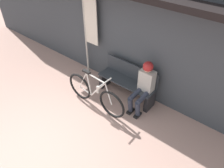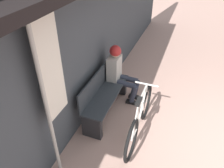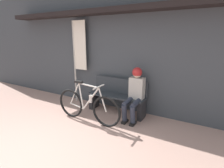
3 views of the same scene
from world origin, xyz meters
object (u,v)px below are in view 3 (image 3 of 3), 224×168
object	(u,v)px
park_bench_near	(117,97)
bicycle	(87,106)
person_seated	(135,90)
banner_pole	(78,52)

from	to	relation	value
park_bench_near	bicycle	world-z (taller)	bicycle
bicycle	person_seated	xyz separation A→B (m)	(0.87, 0.69, 0.33)
bicycle	banner_pole	xyz separation A→B (m)	(-0.99, 0.93, 1.11)
park_bench_near	person_seated	xyz separation A→B (m)	(0.53, -0.12, 0.30)
person_seated	banner_pole	xyz separation A→B (m)	(-1.86, 0.25, 0.78)
park_bench_near	bicycle	size ratio (longest dim) A/B	0.87
banner_pole	person_seated	bearing A→B (deg)	-7.50
park_bench_near	person_seated	size ratio (longest dim) A/B	1.20
bicycle	banner_pole	world-z (taller)	banner_pole
park_bench_near	person_seated	distance (m)	0.62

